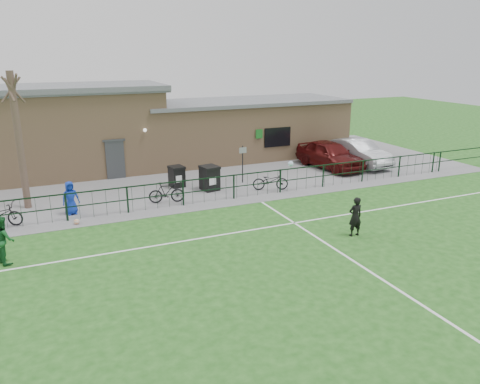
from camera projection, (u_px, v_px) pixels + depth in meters
name	position (u px, v px, depth m)	size (l,w,h in m)	color
ground	(303.00, 273.00, 14.91)	(90.00, 90.00, 0.00)	#1C5017
paving_strip	(180.00, 174.00, 26.74)	(34.00, 13.00, 0.02)	slate
pitch_line_touch	(216.00, 203.00, 21.75)	(28.00, 0.10, 0.01)	white
pitch_line_mid	(250.00, 230.00, 18.42)	(28.00, 0.10, 0.01)	white
pitch_line_perp	(354.00, 262.00, 15.68)	(0.10, 16.00, 0.01)	white
perimeter_fence	(214.00, 189.00, 21.75)	(28.00, 0.10, 1.20)	black
bare_tree	(19.00, 142.00, 20.16)	(0.30, 0.30, 6.00)	#4B372D
wheelie_bin_left	(177.00, 177.00, 24.12)	(0.66, 0.75, 1.00)	black
wheelie_bin_right	(210.00, 179.00, 23.52)	(0.76, 0.87, 1.15)	black
sign_post	(243.00, 164.00, 24.71)	(0.06, 0.06, 2.00)	black
car_maroon	(330.00, 154.00, 27.87)	(1.94, 4.81, 1.64)	#480D0C
car_silver	(357.00, 152.00, 28.63)	(1.67, 4.78, 1.57)	#A4A6AB
bicycle_c	(0.00, 214.00, 18.74)	(0.64, 1.84, 0.96)	black
bicycle_d	(167.00, 192.00, 21.57)	(0.46, 1.64, 0.99)	black
bicycle_e	(270.00, 181.00, 23.57)	(0.62, 1.79, 0.94)	black
spectator_child	(70.00, 198.00, 19.98)	(0.71, 0.46, 1.46)	#1231AC
goalkeeper_kick	(353.00, 215.00, 17.71)	(1.86, 2.76, 2.53)	black
outfield_player	(3.00, 240.00, 15.41)	(0.79, 0.62, 1.63)	#195728
ball_ground	(77.00, 222.00, 19.00)	(0.23, 0.23, 0.23)	silver
clubhouse	(151.00, 129.00, 28.38)	(24.25, 5.40, 4.96)	tan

